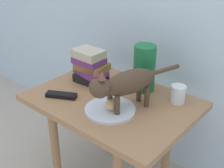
{
  "coord_description": "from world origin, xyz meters",
  "views": [
    {
      "loc": [
        0.8,
        -0.95,
        1.27
      ],
      "look_at": [
        0.0,
        0.0,
        0.63
      ],
      "focal_mm": 47.55,
      "sensor_mm": 36.0,
      "label": 1
    }
  ],
  "objects_px": {
    "green_vase": "(144,68)",
    "tv_remote": "(61,95)",
    "candle_jar": "(178,95)",
    "cat": "(124,84)",
    "bread_roll": "(112,104)",
    "book_stack": "(90,66)",
    "plate": "(110,110)",
    "side_table": "(112,113)"
  },
  "relations": [
    {
      "from": "side_table",
      "to": "bread_roll",
      "type": "height_order",
      "value": "bread_roll"
    },
    {
      "from": "plate",
      "to": "green_vase",
      "type": "height_order",
      "value": "green_vase"
    },
    {
      "from": "side_table",
      "to": "cat",
      "type": "xyz_separation_m",
      "value": [
        0.1,
        -0.04,
        0.21
      ]
    },
    {
      "from": "side_table",
      "to": "plate",
      "type": "bearing_deg",
      "value": -54.16
    },
    {
      "from": "bread_roll",
      "to": "tv_remote",
      "type": "xyz_separation_m",
      "value": [
        -0.27,
        -0.06,
        -0.03
      ]
    },
    {
      "from": "bread_roll",
      "to": "book_stack",
      "type": "distance_m",
      "value": 0.33
    },
    {
      "from": "plate",
      "to": "candle_jar",
      "type": "distance_m",
      "value": 0.33
    },
    {
      "from": "tv_remote",
      "to": "bread_roll",
      "type": "bearing_deg",
      "value": -15.65
    },
    {
      "from": "tv_remote",
      "to": "book_stack",
      "type": "bearing_deg",
      "value": 64.73
    },
    {
      "from": "cat",
      "to": "green_vase",
      "type": "xyz_separation_m",
      "value": [
        -0.05,
        0.22,
        -0.01
      ]
    },
    {
      "from": "bread_roll",
      "to": "book_stack",
      "type": "xyz_separation_m",
      "value": [
        -0.28,
        0.16,
        0.05
      ]
    },
    {
      "from": "green_vase",
      "to": "tv_remote",
      "type": "relative_size",
      "value": 1.57
    },
    {
      "from": "cat",
      "to": "book_stack",
      "type": "height_order",
      "value": "cat"
    },
    {
      "from": "tv_remote",
      "to": "candle_jar",
      "type": "bearing_deg",
      "value": 7.29
    },
    {
      "from": "side_table",
      "to": "plate",
      "type": "relative_size",
      "value": 3.41
    },
    {
      "from": "bread_roll",
      "to": "candle_jar",
      "type": "xyz_separation_m",
      "value": [
        0.18,
        0.26,
        -0.0
      ]
    },
    {
      "from": "green_vase",
      "to": "tv_remote",
      "type": "bearing_deg",
      "value": -128.33
    },
    {
      "from": "plate",
      "to": "cat",
      "type": "height_order",
      "value": "cat"
    },
    {
      "from": "side_table",
      "to": "cat",
      "type": "relative_size",
      "value": 1.68
    },
    {
      "from": "cat",
      "to": "book_stack",
      "type": "xyz_separation_m",
      "value": [
        -0.31,
        0.11,
        -0.04
      ]
    },
    {
      "from": "book_stack",
      "to": "candle_jar",
      "type": "bearing_deg",
      "value": 12.7
    },
    {
      "from": "green_vase",
      "to": "tv_remote",
      "type": "distance_m",
      "value": 0.43
    },
    {
      "from": "candle_jar",
      "to": "cat",
      "type": "bearing_deg",
      "value": -124.48
    },
    {
      "from": "side_table",
      "to": "book_stack",
      "type": "xyz_separation_m",
      "value": [
        -0.21,
        0.07,
        0.17
      ]
    },
    {
      "from": "bread_roll",
      "to": "cat",
      "type": "relative_size",
      "value": 0.17
    },
    {
      "from": "plate",
      "to": "tv_remote",
      "type": "bearing_deg",
      "value": -167.94
    },
    {
      "from": "plate",
      "to": "candle_jar",
      "type": "xyz_separation_m",
      "value": [
        0.19,
        0.26,
        0.03
      ]
    },
    {
      "from": "side_table",
      "to": "green_vase",
      "type": "height_order",
      "value": "green_vase"
    },
    {
      "from": "green_vase",
      "to": "candle_jar",
      "type": "distance_m",
      "value": 0.21
    },
    {
      "from": "bread_roll",
      "to": "tv_remote",
      "type": "distance_m",
      "value": 0.28
    },
    {
      "from": "bread_roll",
      "to": "tv_remote",
      "type": "height_order",
      "value": "bread_roll"
    },
    {
      "from": "plate",
      "to": "book_stack",
      "type": "xyz_separation_m",
      "value": [
        -0.27,
        0.16,
        0.08
      ]
    },
    {
      "from": "plate",
      "to": "book_stack",
      "type": "distance_m",
      "value": 0.33
    },
    {
      "from": "side_table",
      "to": "bread_roll",
      "type": "relative_size",
      "value": 9.73
    },
    {
      "from": "green_vase",
      "to": "plate",
      "type": "bearing_deg",
      "value": -88.53
    },
    {
      "from": "bread_roll",
      "to": "candle_jar",
      "type": "distance_m",
      "value": 0.32
    },
    {
      "from": "bread_roll",
      "to": "plate",
      "type": "bearing_deg",
      "value": -160.15
    },
    {
      "from": "cat",
      "to": "candle_jar",
      "type": "height_order",
      "value": "cat"
    },
    {
      "from": "cat",
      "to": "green_vase",
      "type": "distance_m",
      "value": 0.23
    },
    {
      "from": "side_table",
      "to": "candle_jar",
      "type": "relative_size",
      "value": 9.15
    },
    {
      "from": "bread_roll",
      "to": "tv_remote",
      "type": "relative_size",
      "value": 0.53
    },
    {
      "from": "cat",
      "to": "tv_remote",
      "type": "distance_m",
      "value": 0.34
    }
  ]
}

